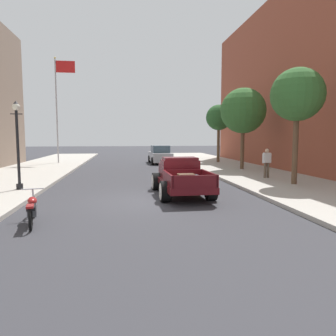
{
  "coord_description": "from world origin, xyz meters",
  "views": [
    {
      "loc": [
        -0.91,
        -12.05,
        2.47
      ],
      "look_at": [
        1.11,
        2.52,
        1.0
      ],
      "focal_mm": 33.77,
      "sensor_mm": 36.0,
      "label": 1
    }
  ],
  "objects_px": {
    "car_background_silver": "(160,155)",
    "street_tree_third": "(219,118)",
    "hotrod_truck_maroon": "(180,176)",
    "motorcycle_parked": "(32,208)",
    "street_lamp_near": "(17,138)",
    "pedestrian_sidewalk_right": "(267,161)",
    "flagpole": "(59,99)",
    "street_tree_nearest": "(297,95)",
    "street_tree_second": "(243,111)"
  },
  "relations": [
    {
      "from": "car_background_silver",
      "to": "street_tree_third",
      "type": "height_order",
      "value": "street_tree_third"
    },
    {
      "from": "hotrod_truck_maroon",
      "to": "motorcycle_parked",
      "type": "relative_size",
      "value": 2.38
    },
    {
      "from": "hotrod_truck_maroon",
      "to": "street_tree_third",
      "type": "xyz_separation_m",
      "value": [
        6.12,
        14.58,
        3.39
      ]
    },
    {
      "from": "motorcycle_parked",
      "to": "street_lamp_near",
      "type": "relative_size",
      "value": 0.54
    },
    {
      "from": "car_background_silver",
      "to": "pedestrian_sidewalk_right",
      "type": "relative_size",
      "value": 2.64
    },
    {
      "from": "motorcycle_parked",
      "to": "street_tree_third",
      "type": "xyz_separation_m",
      "value": [
        11.11,
        18.67,
        3.7
      ]
    },
    {
      "from": "car_background_silver",
      "to": "pedestrian_sidewalk_right",
      "type": "xyz_separation_m",
      "value": [
        4.66,
        -12.1,
        0.32
      ]
    },
    {
      "from": "flagpole",
      "to": "street_tree_nearest",
      "type": "xyz_separation_m",
      "value": [
        13.84,
        -14.71,
        -1.34
      ]
    },
    {
      "from": "pedestrian_sidewalk_right",
      "to": "street_tree_second",
      "type": "distance_m",
      "value": 5.89
    },
    {
      "from": "motorcycle_parked",
      "to": "pedestrian_sidewalk_right",
      "type": "bearing_deg",
      "value": 35.37
    },
    {
      "from": "motorcycle_parked",
      "to": "car_background_silver",
      "type": "distance_m",
      "value": 20.43
    },
    {
      "from": "pedestrian_sidewalk_right",
      "to": "street_tree_nearest",
      "type": "xyz_separation_m",
      "value": [
        0.33,
        -2.34,
        3.35
      ]
    },
    {
      "from": "pedestrian_sidewalk_right",
      "to": "car_background_silver",
      "type": "bearing_deg",
      "value": 111.05
    },
    {
      "from": "street_lamp_near",
      "to": "street_tree_second",
      "type": "relative_size",
      "value": 0.67
    },
    {
      "from": "car_background_silver",
      "to": "street_tree_third",
      "type": "xyz_separation_m",
      "value": [
        5.24,
        -0.9,
        3.38
      ]
    },
    {
      "from": "motorcycle_parked",
      "to": "street_tree_second",
      "type": "height_order",
      "value": "street_tree_second"
    },
    {
      "from": "flagpole",
      "to": "street_lamp_near",
      "type": "bearing_deg",
      "value": -86.07
    },
    {
      "from": "hotrod_truck_maroon",
      "to": "pedestrian_sidewalk_right",
      "type": "relative_size",
      "value": 3.02
    },
    {
      "from": "street_tree_second",
      "to": "car_background_silver",
      "type": "bearing_deg",
      "value": 125.5
    },
    {
      "from": "motorcycle_parked",
      "to": "flagpole",
      "type": "height_order",
      "value": "flagpole"
    },
    {
      "from": "street_lamp_near",
      "to": "flagpole",
      "type": "height_order",
      "value": "flagpole"
    },
    {
      "from": "pedestrian_sidewalk_right",
      "to": "street_tree_second",
      "type": "height_order",
      "value": "street_tree_second"
    },
    {
      "from": "car_background_silver",
      "to": "street_tree_nearest",
      "type": "height_order",
      "value": "street_tree_nearest"
    },
    {
      "from": "car_background_silver",
      "to": "street_tree_nearest",
      "type": "distance_m",
      "value": 15.71
    },
    {
      "from": "flagpole",
      "to": "hotrod_truck_maroon",
      "type": "bearing_deg",
      "value": -63.16
    },
    {
      "from": "flagpole",
      "to": "car_background_silver",
      "type": "bearing_deg",
      "value": -1.79
    },
    {
      "from": "hotrod_truck_maroon",
      "to": "car_background_silver",
      "type": "distance_m",
      "value": 15.51
    },
    {
      "from": "street_lamp_near",
      "to": "street_tree_nearest",
      "type": "height_order",
      "value": "street_tree_nearest"
    },
    {
      "from": "car_background_silver",
      "to": "street_tree_nearest",
      "type": "relative_size",
      "value": 0.78
    },
    {
      "from": "hotrod_truck_maroon",
      "to": "car_background_silver",
      "type": "xyz_separation_m",
      "value": [
        0.87,
        15.48,
        0.01
      ]
    },
    {
      "from": "flagpole",
      "to": "street_tree_third",
      "type": "distance_m",
      "value": 14.23
    },
    {
      "from": "street_lamp_near",
      "to": "flagpole",
      "type": "bearing_deg",
      "value": 93.93
    },
    {
      "from": "street_lamp_near",
      "to": "street_tree_third",
      "type": "bearing_deg",
      "value": 45.53
    },
    {
      "from": "street_tree_nearest",
      "to": "flagpole",
      "type": "bearing_deg",
      "value": 133.25
    },
    {
      "from": "car_background_silver",
      "to": "street_tree_third",
      "type": "bearing_deg",
      "value": -9.73
    },
    {
      "from": "street_tree_nearest",
      "to": "street_tree_second",
      "type": "xyz_separation_m",
      "value": [
        0.12,
        7.27,
        -0.17
      ]
    },
    {
      "from": "hotrod_truck_maroon",
      "to": "flagpole",
      "type": "distance_m",
      "value": 18.36
    },
    {
      "from": "car_background_silver",
      "to": "street_tree_second",
      "type": "xyz_separation_m",
      "value": [
        5.11,
        -7.17,
        3.5
      ]
    },
    {
      "from": "street_tree_nearest",
      "to": "street_tree_third",
      "type": "distance_m",
      "value": 13.54
    },
    {
      "from": "motorcycle_parked",
      "to": "street_tree_second",
      "type": "bearing_deg",
      "value": 48.49
    },
    {
      "from": "street_tree_nearest",
      "to": "street_lamp_near",
      "type": "bearing_deg",
      "value": 179.14
    },
    {
      "from": "motorcycle_parked",
      "to": "street_tree_nearest",
      "type": "bearing_deg",
      "value": 25.31
    },
    {
      "from": "motorcycle_parked",
      "to": "pedestrian_sidewalk_right",
      "type": "height_order",
      "value": "pedestrian_sidewalk_right"
    },
    {
      "from": "pedestrian_sidewalk_right",
      "to": "street_lamp_near",
      "type": "distance_m",
      "value": 12.76
    },
    {
      "from": "hotrod_truck_maroon",
      "to": "street_tree_third",
      "type": "height_order",
      "value": "street_tree_third"
    },
    {
      "from": "hotrod_truck_maroon",
      "to": "pedestrian_sidewalk_right",
      "type": "xyz_separation_m",
      "value": [
        5.53,
        3.39,
        0.33
      ]
    },
    {
      "from": "pedestrian_sidewalk_right",
      "to": "street_tree_second",
      "type": "xyz_separation_m",
      "value": [
        0.46,
        4.93,
        3.18
      ]
    },
    {
      "from": "flagpole",
      "to": "street_tree_nearest",
      "type": "bearing_deg",
      "value": -46.75
    },
    {
      "from": "pedestrian_sidewalk_right",
      "to": "street_tree_nearest",
      "type": "bearing_deg",
      "value": -81.84
    },
    {
      "from": "street_tree_third",
      "to": "street_lamp_near",
      "type": "bearing_deg",
      "value": -134.47
    }
  ]
}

